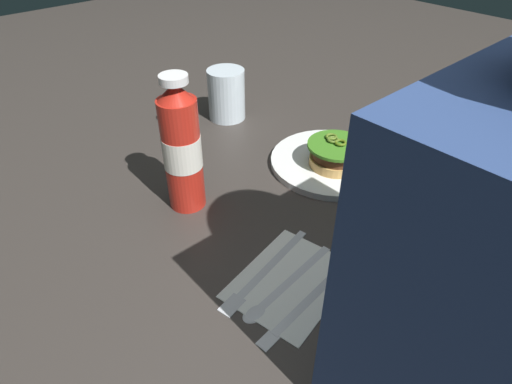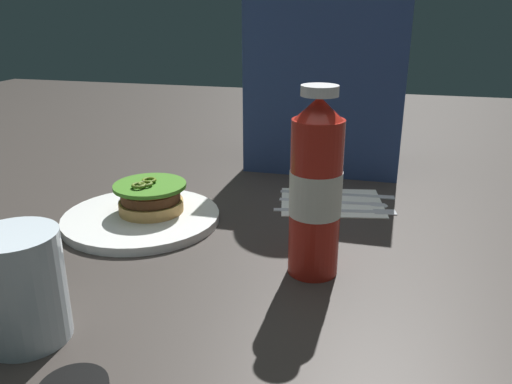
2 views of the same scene
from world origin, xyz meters
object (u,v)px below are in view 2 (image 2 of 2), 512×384
object	(u,v)px
dinner_plate	(142,218)
fork_utensil	(345,209)
napkin	(332,202)
burger_sandwich	(151,197)
spoon_utensil	(349,201)
butter_knife	(344,193)
water_glass	(21,287)
diner_person	(329,59)
ketchup_bottle	(316,189)

from	to	relation	value
dinner_plate	fork_utensil	bearing A→B (deg)	21.83
napkin	burger_sandwich	bearing A→B (deg)	-151.96
fork_utensil	spoon_utensil	distance (m)	0.04
fork_utensil	burger_sandwich	bearing A→B (deg)	-160.06
dinner_plate	butter_knife	bearing A→B (deg)	34.04
water_glass	spoon_utensil	size ratio (longest dim) A/B	0.63
burger_sandwich	water_glass	distance (m)	0.32
water_glass	butter_knife	size ratio (longest dim) A/B	0.57
burger_sandwich	diner_person	size ratio (longest dim) A/B	0.22
dinner_plate	ketchup_bottle	xyz separation A→B (m)	(0.28, -0.09, 0.11)
napkin	fork_utensil	world-z (taller)	fork_utensil
water_glass	spoon_utensil	bearing A→B (deg)	58.43
dinner_plate	napkin	bearing A→B (deg)	29.59
dinner_plate	fork_utensil	xyz separation A→B (m)	(0.31, 0.12, -0.00)
napkin	spoon_utensil	xyz separation A→B (m)	(0.03, 0.00, 0.00)
fork_utensil	butter_knife	distance (m)	0.08
ketchup_bottle	napkin	distance (m)	0.27
butter_knife	water_glass	bearing A→B (deg)	-118.58
ketchup_bottle	diner_person	bearing A→B (deg)	95.70
water_glass	butter_knife	xyz separation A→B (m)	(0.27, 0.50, -0.05)
napkin	fork_utensil	size ratio (longest dim) A/B	0.86
ketchup_bottle	diner_person	size ratio (longest dim) A/B	0.46
spoon_utensil	ketchup_bottle	bearing A→B (deg)	-95.53
ketchup_bottle	spoon_utensil	xyz separation A→B (m)	(0.02, 0.25, -0.11)
burger_sandwich	fork_utensil	distance (m)	0.32
ketchup_bottle	water_glass	world-z (taller)	ketchup_bottle
burger_sandwich	water_glass	bearing A→B (deg)	-87.58
burger_sandwich	fork_utensil	bearing A→B (deg)	19.94
water_glass	butter_knife	bearing A→B (deg)	61.42
spoon_utensil	diner_person	size ratio (longest dim) A/B	0.36
napkin	butter_knife	xyz separation A→B (m)	(0.02, 0.04, 0.00)
ketchup_bottle	burger_sandwich	bearing A→B (deg)	158.79
burger_sandwich	spoon_utensil	world-z (taller)	burger_sandwich
burger_sandwich	napkin	size ratio (longest dim) A/B	0.66
dinner_plate	diner_person	bearing A→B (deg)	59.07
burger_sandwich	ketchup_bottle	distance (m)	0.30
dinner_plate	spoon_utensil	size ratio (longest dim) A/B	1.31
spoon_utensil	butter_knife	size ratio (longest dim) A/B	0.91
burger_sandwich	spoon_utensil	bearing A→B (deg)	26.14
ketchup_bottle	diner_person	distance (m)	0.50
ketchup_bottle	butter_knife	bearing A→B (deg)	87.34
dinner_plate	water_glass	bearing A→B (deg)	-85.50
napkin	butter_knife	distance (m)	0.05
dinner_plate	butter_knife	xyz separation A→B (m)	(0.30, 0.20, -0.00)
ketchup_bottle	spoon_utensil	distance (m)	0.28
burger_sandwich	diner_person	distance (m)	0.48
dinner_plate	diner_person	world-z (taller)	diner_person
burger_sandwich	ketchup_bottle	world-z (taller)	ketchup_bottle
butter_knife	dinner_plate	bearing A→B (deg)	-145.96
dinner_plate	burger_sandwich	size ratio (longest dim) A/B	2.15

